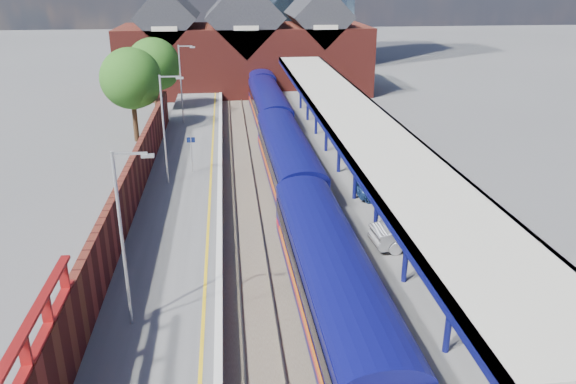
% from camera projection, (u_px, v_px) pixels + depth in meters
% --- Properties ---
extents(ground, '(240.00, 240.00, 0.00)m').
position_uv_depth(ground, '(260.00, 157.00, 45.12)').
color(ground, '#5B5B5E').
rests_on(ground, ground).
extents(ballast_bed, '(6.00, 76.00, 0.06)m').
position_uv_depth(ballast_bed, '(270.00, 204.00, 35.83)').
color(ballast_bed, '#473D33').
rests_on(ballast_bed, ground).
extents(rails, '(4.51, 76.00, 0.14)m').
position_uv_depth(rails, '(270.00, 203.00, 35.80)').
color(rails, slate).
rests_on(rails, ground).
extents(left_platform, '(5.00, 76.00, 1.00)m').
position_uv_depth(left_platform, '(182.00, 201.00, 35.10)').
color(left_platform, '#565659').
rests_on(left_platform, ground).
extents(right_platform, '(6.00, 76.00, 1.00)m').
position_uv_depth(right_platform, '(362.00, 193.00, 36.28)').
color(right_platform, '#565659').
rests_on(right_platform, ground).
extents(coping_left, '(0.30, 76.00, 0.05)m').
position_uv_depth(coping_left, '(220.00, 191.00, 35.15)').
color(coping_left, silver).
rests_on(coping_left, left_platform).
extents(coping_right, '(0.30, 76.00, 0.05)m').
position_uv_depth(coping_right, '(319.00, 187.00, 35.80)').
color(coping_right, silver).
rests_on(coping_right, right_platform).
extents(yellow_line, '(0.14, 76.00, 0.01)m').
position_uv_depth(yellow_line, '(210.00, 192.00, 35.10)').
color(yellow_line, yellow).
rests_on(yellow_line, left_platform).
extents(train, '(3.08, 65.94, 3.45)m').
position_uv_depth(train, '(276.00, 126.00, 46.10)').
color(train, '#0B0C51').
rests_on(train, ground).
extents(canopy, '(4.50, 52.00, 4.48)m').
position_uv_depth(canopy, '(351.00, 115.00, 36.32)').
color(canopy, '#0F125A').
rests_on(canopy, right_platform).
extents(lamp_post_b, '(1.48, 0.18, 7.00)m').
position_uv_depth(lamp_post_b, '(125.00, 230.00, 20.41)').
color(lamp_post_b, '#A5A8AA').
rests_on(lamp_post_b, left_platform).
extents(lamp_post_c, '(1.48, 0.18, 7.00)m').
position_uv_depth(lamp_post_c, '(166.00, 123.00, 35.25)').
color(lamp_post_c, '#A5A8AA').
rests_on(lamp_post_c, left_platform).
extents(lamp_post_d, '(1.48, 0.18, 7.00)m').
position_uv_depth(lamp_post_d, '(182.00, 80.00, 50.08)').
color(lamp_post_d, '#A5A8AA').
rests_on(lamp_post_d, left_platform).
extents(platform_sign, '(0.55, 0.08, 2.50)m').
position_uv_depth(platform_sign, '(191.00, 149.00, 38.07)').
color(platform_sign, '#A5A8AA').
rests_on(platform_sign, left_platform).
extents(brick_wall, '(0.35, 50.00, 3.86)m').
position_uv_depth(brick_wall, '(119.00, 215.00, 28.14)').
color(brick_wall, maroon).
rests_on(brick_wall, left_platform).
extents(station_building, '(30.00, 12.12, 13.78)m').
position_uv_depth(station_building, '(245.00, 47.00, 69.11)').
color(station_building, maroon).
rests_on(station_building, ground).
extents(tree_near, '(5.20, 5.20, 8.10)m').
position_uv_depth(tree_near, '(133.00, 80.00, 47.60)').
color(tree_near, '#382314').
rests_on(tree_near, ground).
extents(tree_far, '(5.20, 5.20, 8.10)m').
position_uv_depth(tree_far, '(155.00, 66.00, 55.12)').
color(tree_far, '#382314').
rests_on(tree_far, ground).
extents(parked_car_red, '(3.75, 1.87, 1.23)m').
position_uv_depth(parked_car_red, '(455.00, 236.00, 27.81)').
color(parked_car_red, '#AA0E28').
rests_on(parked_car_red, right_platform).
extents(parked_car_silver, '(4.75, 2.01, 1.52)m').
position_uv_depth(parked_car_silver, '(418.00, 232.00, 27.83)').
color(parked_car_silver, '#A5A6AA').
rests_on(parked_car_silver, right_platform).
extents(parked_car_dark, '(3.88, 1.62, 1.12)m').
position_uv_depth(parked_car_dark, '(453.00, 235.00, 28.05)').
color(parked_car_dark, black).
rests_on(parked_car_dark, right_platform).
extents(parked_car_blue, '(4.30, 2.04, 1.18)m').
position_uv_depth(parked_car_blue, '(391.00, 188.00, 34.08)').
color(parked_car_blue, navy).
rests_on(parked_car_blue, right_platform).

